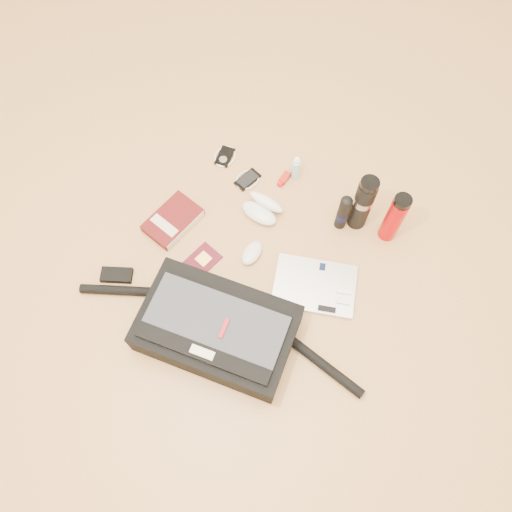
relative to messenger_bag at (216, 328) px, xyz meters
The scene contains 14 objects.
ground 0.22m from the messenger_bag, 90.39° to the left, with size 4.00×4.00×0.00m, color tan.
messenger_bag is the anchor object (origin of this frame).
laptop 0.39m from the messenger_bag, 56.22° to the left, with size 0.34×0.28×0.03m.
book 0.47m from the messenger_bag, 142.15° to the left, with size 0.17×0.23×0.04m.
passport 0.29m from the messenger_bag, 133.25° to the left, with size 0.12×0.15×0.01m.
mouse 0.32m from the messenger_bag, 98.23° to the left, with size 0.06×0.10×0.03m.
sunglasses_case 0.51m from the messenger_bag, 101.48° to the left, with size 0.16×0.14×0.09m.
ipod 0.74m from the messenger_bag, 119.06° to the left, with size 0.10×0.10×0.01m.
phone 0.64m from the messenger_bag, 110.56° to the left, with size 0.10×0.11×0.01m.
inhaler 0.68m from the messenger_bag, 98.13° to the left, with size 0.03×0.09×0.02m.
spray_bottle 0.71m from the messenger_bag, 95.46° to the left, with size 0.04×0.04×0.12m.
aerosol_can 0.62m from the messenger_bag, 73.10° to the left, with size 0.05×0.05×0.18m.
thermos_black 0.68m from the messenger_bag, 70.18° to the left, with size 0.08×0.08×0.27m.
thermos_red 0.74m from the messenger_bag, 61.43° to the left, with size 0.08×0.08×0.25m.
Camera 1 is at (0.35, -0.56, 1.67)m, focal length 35.00 mm.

